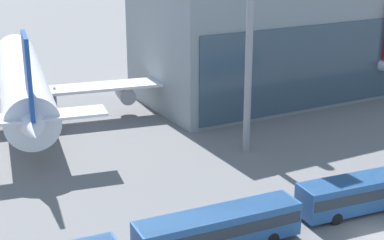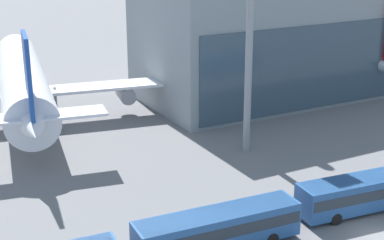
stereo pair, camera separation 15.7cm
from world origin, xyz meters
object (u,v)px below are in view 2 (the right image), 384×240
shuttle_bus_3 (368,190)px  floodlight_mast (250,12)px  shuttle_bus_2 (218,227)px  airliner_at_gate_near (23,83)px  airliner_at_gate_far (314,42)px

shuttle_bus_3 → floodlight_mast: size_ratio=0.54×
floodlight_mast → shuttle_bus_2: bearing=-129.1°
shuttle_bus_2 → shuttle_bus_3: size_ratio=1.00×
airliner_at_gate_near → airliner_at_gate_far: (48.33, 4.72, -0.15)m
airliner_at_gate_near → shuttle_bus_3: 42.26m
airliner_at_gate_far → floodlight_mast: 40.26m
airliner_at_gate_near → floodlight_mast: floodlight_mast is taller
airliner_at_gate_far → floodlight_mast: (-29.71, -25.29, 9.92)m
airliner_at_gate_near → shuttle_bus_3: (20.03, -37.08, -3.20)m
airliner_at_gate_far → floodlight_mast: size_ratio=1.85×
airliner_at_gate_near → shuttle_bus_2: bearing=-161.4°
shuttle_bus_2 → shuttle_bus_3: 14.42m
shuttle_bus_2 → floodlight_mast: bearing=54.5°
shuttle_bus_2 → airliner_at_gate_near: bearing=102.4°
airliner_at_gate_far → shuttle_bus_3: (-28.31, -41.79, -3.05)m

